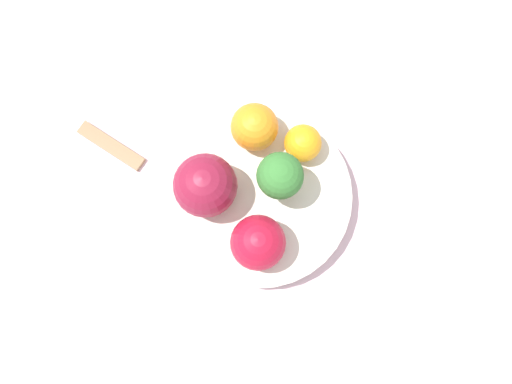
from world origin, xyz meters
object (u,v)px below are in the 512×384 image
apple_red (253,242)px  orange_back (299,143)px  orange_front (251,127)px  bowl (256,197)px  apple_green (201,183)px  broccoli (276,176)px  spoon (108,146)px

apple_red → orange_back: size_ratio=1.40×
apple_red → orange_back: bearing=-22.5°
orange_front → orange_back: size_ratio=1.27×
apple_red → bowl: bearing=-1.1°
apple_green → bowl: bearing=-92.7°
broccoli → apple_red: size_ratio=1.20×
orange_front → broccoli: bearing=-153.9°
bowl → orange_front: bearing=7.0°
bowl → orange_back: 0.07m
apple_red → broccoli: bearing=-17.4°
bowl → spoon: size_ratio=2.44×
broccoli → apple_green: bearing=95.9°
bowl → orange_back: size_ratio=4.98×
orange_front → apple_red: bearing=-176.6°
bowl → spoon: 0.18m
apple_green → orange_back: size_ratio=1.64×
broccoli → bowl: bearing=118.1°
bowl → apple_green: 0.07m
broccoli → apple_green: size_ratio=1.03×
bowl → apple_green: (0.00, 0.05, 0.05)m
apple_green → orange_front: apple_green is taller
orange_front → spoon: (-0.01, 0.16, -0.05)m
orange_back → spoon: 0.21m
apple_red → apple_green: bearing=43.3°
broccoli → apple_green: 0.07m
orange_back → spoon: size_ratio=0.49×
orange_back → apple_red: bearing=157.5°
bowl → orange_front: orange_front is taller
apple_red → apple_green: apple_green is taller
bowl → broccoli: (0.01, -0.02, 0.05)m
broccoli → orange_front: broccoli is taller
spoon → orange_front: bearing=-86.0°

